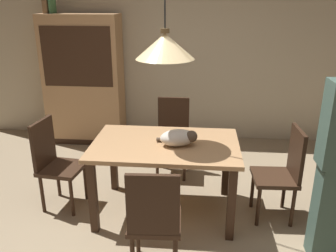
{
  "coord_description": "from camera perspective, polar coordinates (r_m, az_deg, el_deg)",
  "views": [
    {
      "loc": [
        0.3,
        -2.57,
        2.06
      ],
      "look_at": [
        -0.0,
        0.71,
        0.85
      ],
      "focal_mm": 37.6,
      "sensor_mm": 36.0,
      "label": 1
    }
  ],
  "objects": [
    {
      "name": "chair_near_front",
      "position": [
        2.71,
        -2.27,
        -14.72
      ],
      "size": [
        0.42,
        0.42,
        0.93
      ],
      "color": "#382316",
      "rests_on": "ground"
    },
    {
      "name": "ground",
      "position": [
        3.3,
        -1.13,
        -18.4
      ],
      "size": [
        10.0,
        10.0,
        0.0
      ],
      "primitive_type": "plane",
      "color": "#998466"
    },
    {
      "name": "book_brown_thick",
      "position": [
        5.32,
        -18.9,
        18.09
      ],
      "size": [
        0.06,
        0.24,
        0.22
      ],
      "primitive_type": "cube",
      "color": "brown",
      "rests_on": "hutch_bookcase"
    },
    {
      "name": "pendant_lamp",
      "position": [
        3.12,
        -0.49,
        12.87
      ],
      "size": [
        0.52,
        0.52,
        1.3
      ],
      "color": "beige"
    },
    {
      "name": "hutch_bookcase",
      "position": [
        5.3,
        -13.43,
        6.86
      ],
      "size": [
        1.12,
        0.45,
        1.85
      ],
      "color": "tan",
      "rests_on": "ground"
    },
    {
      "name": "back_wall",
      "position": [
        5.26,
        2.08,
        13.5
      ],
      "size": [
        6.4,
        0.1,
        2.9
      ],
      "primitive_type": "cube",
      "color": "beige",
      "rests_on": "ground"
    },
    {
      "name": "cat_sleeping",
      "position": [
        3.28,
        1.81,
        -1.88
      ],
      "size": [
        0.4,
        0.31,
        0.16
      ],
      "color": "beige",
      "rests_on": "dining_table"
    },
    {
      "name": "chair_left_side",
      "position": [
        3.74,
        -17.94,
        -5.32
      ],
      "size": [
        0.44,
        0.44,
        0.93
      ],
      "color": "#382316",
      "rests_on": "ground"
    },
    {
      "name": "dining_table",
      "position": [
        3.4,
        -0.44,
        -4.34
      ],
      "size": [
        1.4,
        0.9,
        0.75
      ],
      "color": "tan",
      "rests_on": "ground"
    },
    {
      "name": "book_green_slim",
      "position": [
        5.3,
        -18.29,
        18.36
      ],
      "size": [
        0.03,
        0.2,
        0.26
      ],
      "primitive_type": "cube",
      "color": "#427A4C",
      "rests_on": "hutch_bookcase"
    },
    {
      "name": "chair_far_back",
      "position": [
        4.26,
        0.77,
        -1.14
      ],
      "size": [
        0.4,
        0.4,
        0.93
      ],
      "color": "#382316",
      "rests_on": "ground"
    },
    {
      "name": "chair_right_side",
      "position": [
        3.54,
        18.19,
        -6.83
      ],
      "size": [
        0.42,
        0.42,
        0.93
      ],
      "color": "#382316",
      "rests_on": "ground"
    }
  ]
}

